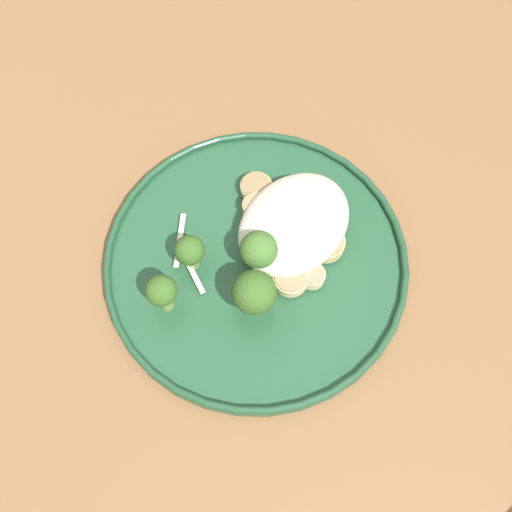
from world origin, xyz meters
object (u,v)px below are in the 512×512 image
at_px(broccoli_floret_center_pile, 161,292).
at_px(broccoli_floret_right_tilted, 190,252).
at_px(broccoli_floret_front_edge, 259,250).
at_px(seared_scallop_tiny_bay, 313,276).
at_px(seared_scallop_left_edge, 254,205).
at_px(broccoli_floret_rear_charred, 254,293).
at_px(seared_scallop_large_seared, 291,279).
at_px(seared_scallop_front_small, 324,224).
at_px(seared_scallop_right_edge, 256,188).
at_px(seared_scallop_on_noodles, 326,244).
at_px(dinner_plate, 256,261).

distance_m(broccoli_floret_center_pile, broccoli_floret_right_tilted, 0.05).
bearing_deg(broccoli_floret_front_edge, seared_scallop_tiny_bay, -67.02).
distance_m(seared_scallop_left_edge, seared_scallop_tiny_bay, 0.09).
relative_size(broccoli_floret_rear_charred, broccoli_floret_right_tilted, 1.33).
bearing_deg(seared_scallop_large_seared, broccoli_floret_center_pile, 140.97).
xyz_separation_m(seared_scallop_front_small, broccoli_floret_front_edge, (-0.07, 0.02, 0.02)).
distance_m(seared_scallop_large_seared, seared_scallop_right_edge, 0.10).
height_order(seared_scallop_front_small, broccoli_floret_front_edge, broccoli_floret_front_edge).
xyz_separation_m(seared_scallop_large_seared, broccoli_floret_rear_charred, (-0.04, 0.01, 0.03)).
xyz_separation_m(seared_scallop_on_noodles, broccoli_floret_right_tilted, (-0.09, 0.09, 0.02)).
height_order(seared_scallop_right_edge, broccoli_floret_right_tilted, broccoli_floret_right_tilted).
xyz_separation_m(seared_scallop_left_edge, seared_scallop_large_seared, (-0.04, -0.08, -0.00)).
relative_size(dinner_plate, seared_scallop_left_edge, 10.76).
bearing_deg(seared_scallop_right_edge, broccoli_floret_center_pile, -174.51).
xyz_separation_m(seared_scallop_right_edge, seared_scallop_front_small, (0.01, -0.08, 0.00)).
height_order(seared_scallop_tiny_bay, broccoli_floret_center_pile, broccoli_floret_center_pile).
xyz_separation_m(seared_scallop_large_seared, seared_scallop_right_edge, (0.05, 0.09, -0.00)).
bearing_deg(seared_scallop_tiny_bay, broccoli_floret_front_edge, 112.98).
relative_size(broccoli_floret_front_edge, broccoli_floret_center_pile, 1.02).
distance_m(seared_scallop_left_edge, seared_scallop_on_noodles, 0.08).
xyz_separation_m(seared_scallop_front_small, broccoli_floret_rear_charred, (-0.10, -0.00, 0.03)).
bearing_deg(seared_scallop_left_edge, broccoli_floret_front_edge, -135.28).
relative_size(seared_scallop_tiny_bay, broccoli_floret_front_edge, 0.43).
height_order(dinner_plate, broccoli_floret_center_pile, broccoli_floret_center_pile).
bearing_deg(broccoli_floret_front_edge, seared_scallop_large_seared, -81.09).
bearing_deg(seared_scallop_tiny_bay, seared_scallop_left_edge, 76.64).
relative_size(dinner_plate, seared_scallop_tiny_bay, 12.64).
height_order(seared_scallop_on_noodles, broccoli_floret_center_pile, broccoli_floret_center_pile).
xyz_separation_m(seared_scallop_on_noodles, seared_scallop_front_small, (0.02, 0.01, 0.00)).
distance_m(seared_scallop_large_seared, broccoli_floret_rear_charred, 0.05).
height_order(dinner_plate, seared_scallop_on_noodles, seared_scallop_on_noodles).
distance_m(seared_scallop_tiny_bay, seared_scallop_front_small, 0.06).
bearing_deg(broccoli_floret_rear_charred, dinner_plate, 38.34).
height_order(dinner_plate, seared_scallop_right_edge, seared_scallop_right_edge).
bearing_deg(dinner_plate, broccoli_floret_rear_charred, -141.66).
distance_m(seared_scallop_large_seared, broccoli_floret_front_edge, 0.04).
xyz_separation_m(seared_scallop_tiny_bay, broccoli_floret_rear_charred, (-0.05, 0.02, 0.03)).
distance_m(broccoli_floret_front_edge, broccoli_floret_right_tilted, 0.06).
bearing_deg(seared_scallop_left_edge, broccoli_floret_center_pile, -179.04).
xyz_separation_m(seared_scallop_large_seared, seared_scallop_on_noodles, (0.05, -0.00, 0.00)).
height_order(seared_scallop_left_edge, seared_scallop_on_noodles, seared_scallop_left_edge).
distance_m(broccoli_floret_center_pile, broccoli_floret_rear_charred, 0.08).
bearing_deg(dinner_plate, broccoli_floret_center_pile, 158.77).
height_order(dinner_plate, seared_scallop_left_edge, seared_scallop_left_edge).
xyz_separation_m(dinner_plate, broccoli_floret_front_edge, (-0.00, -0.01, 0.04)).
bearing_deg(seared_scallop_right_edge, broccoli_floret_front_edge, -138.20).
relative_size(seared_scallop_tiny_bay, seared_scallop_right_edge, 0.72).
bearing_deg(broccoli_floret_rear_charred, seared_scallop_left_edge, 40.60).
bearing_deg(broccoli_floret_center_pile, broccoli_floret_rear_charred, -51.30).
distance_m(seared_scallop_right_edge, broccoli_floret_rear_charred, 0.12).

